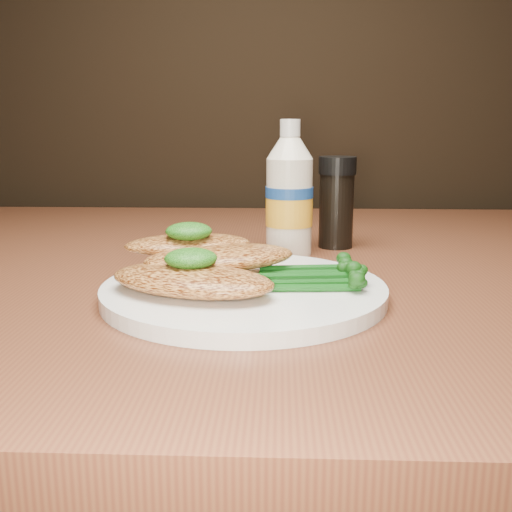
{
  "coord_description": "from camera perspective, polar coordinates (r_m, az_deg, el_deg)",
  "views": [
    {
      "loc": [
        -0.01,
        0.4,
        0.9
      ],
      "look_at": [
        -0.03,
        0.9,
        0.79
      ],
      "focal_mm": 42.09,
      "sensor_mm": 36.0,
      "label": 1
    }
  ],
  "objects": [
    {
      "name": "pepper_grinder",
      "position": [
        0.73,
        7.65,
        5.06
      ],
      "size": [
        0.06,
        0.06,
        0.11
      ],
      "primitive_type": null,
      "rotation": [
        0.0,
        0.0,
        -0.27
      ],
      "color": "black",
      "rests_on": "dining_table"
    },
    {
      "name": "chicken_front",
      "position": [
        0.5,
        -6.12,
        -2.28
      ],
      "size": [
        0.16,
        0.12,
        0.02
      ],
      "primitive_type": "ellipsoid",
      "rotation": [
        0.0,
        0.0,
        -0.33
      ],
      "color": "#CC8641",
      "rests_on": "plate"
    },
    {
      "name": "pesto_front",
      "position": [
        0.5,
        -6.21,
        -0.22
      ],
      "size": [
        0.05,
        0.05,
        0.02
      ],
      "primitive_type": "ellipsoid",
      "rotation": [
        0.0,
        0.0,
        0.15
      ],
      "color": "black",
      "rests_on": "chicken_front"
    },
    {
      "name": "plate",
      "position": [
        0.53,
        -1.14,
        -3.33
      ],
      "size": [
        0.25,
        0.25,
        0.01
      ],
      "primitive_type": "cylinder",
      "color": "white",
      "rests_on": "dining_table"
    },
    {
      "name": "chicken_back",
      "position": [
        0.56,
        -6.48,
        1.11
      ],
      "size": [
        0.13,
        0.09,
        0.02
      ],
      "primitive_type": "ellipsoid",
      "rotation": [
        0.0,
        0.0,
        0.25
      ],
      "color": "#CC8641",
      "rests_on": "plate"
    },
    {
      "name": "broccolini_bundle",
      "position": [
        0.52,
        4.44,
        -1.66
      ],
      "size": [
        0.14,
        0.12,
        0.02
      ],
      "primitive_type": null,
      "rotation": [
        0.0,
        0.0,
        0.2
      ],
      "color": "#104C13",
      "rests_on": "plate"
    },
    {
      "name": "chicken_mid",
      "position": [
        0.54,
        -3.42,
        -0.15
      ],
      "size": [
        0.15,
        0.11,
        0.02
      ],
      "primitive_type": "ellipsoid",
      "rotation": [
        0.0,
        0.0,
        0.37
      ],
      "color": "#CC8641",
      "rests_on": "plate"
    },
    {
      "name": "pesto_back",
      "position": [
        0.55,
        -6.41,
        2.35
      ],
      "size": [
        0.05,
        0.05,
        0.02
      ],
      "primitive_type": "ellipsoid",
      "rotation": [
        0.0,
        0.0,
        0.2
      ],
      "color": "black",
      "rests_on": "chicken_back"
    },
    {
      "name": "mayo_bottle",
      "position": [
        0.69,
        3.19,
        6.48
      ],
      "size": [
        0.06,
        0.06,
        0.15
      ],
      "primitive_type": null,
      "rotation": [
        0.0,
        0.0,
        0.13
      ],
      "color": "#F0E4CC",
      "rests_on": "dining_table"
    }
  ]
}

